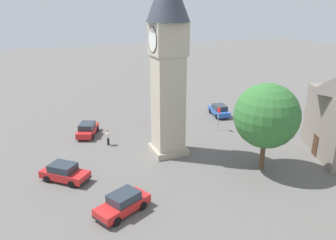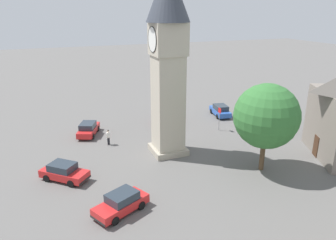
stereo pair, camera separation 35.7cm
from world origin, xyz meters
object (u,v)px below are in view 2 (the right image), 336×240
car_black_far (88,129)px  road_sign (219,115)px  clock_tower (168,48)px  car_white_side (64,172)px  car_silver_kerb (121,203)px  pedestrian (108,136)px  tree (266,116)px  car_blue_kerb (168,117)px  car_red_corner (220,110)px

car_black_far → road_sign: road_sign is taller
clock_tower → car_black_far: clock_tower is taller
clock_tower → car_black_far: 14.20m
car_black_far → car_white_side: bearing=-19.3°
car_silver_kerb → car_white_side: bearing=-151.1°
pedestrian → road_sign: 13.27m
car_white_side → tree: 18.01m
car_white_side → road_sign: 19.16m
car_silver_kerb → road_sign: size_ratio=1.59×
car_silver_kerb → pedestrian: size_ratio=2.63×
car_black_far → car_silver_kerb: bearing=0.3°
clock_tower → tree: (6.54, 6.59, -5.39)m
car_blue_kerb → car_black_far: 10.15m
car_blue_kerb → car_black_far: (0.74, -10.12, 0.00)m
tree → road_sign: tree is taller
car_blue_kerb → car_black_far: size_ratio=0.93×
car_red_corner → road_sign: size_ratio=1.55×
car_blue_kerb → tree: bearing=12.7°
car_black_far → tree: bearing=43.5°
car_black_far → car_red_corner: bearing=92.4°
pedestrian → tree: size_ratio=0.21×
pedestrian → car_red_corner: bearing=105.1°
car_blue_kerb → clock_tower: bearing=-21.0°
car_silver_kerb → tree: tree is taller
car_blue_kerb → car_silver_kerb: 19.57m
tree → car_black_far: bearing=-136.5°
car_blue_kerb → road_sign: road_sign is taller
car_black_far → road_sign: 15.43m
car_red_corner → car_black_far: 17.80m
clock_tower → car_white_side: size_ratio=4.31×
car_blue_kerb → car_black_far: bearing=-85.8°
car_silver_kerb → car_red_corner: size_ratio=1.02×
car_blue_kerb → tree: tree is taller
car_blue_kerb → car_white_side: same height
car_black_far → pedestrian: bearing=24.1°
pedestrian → car_silver_kerb: bearing=-7.1°
car_red_corner → car_silver_kerb: bearing=-46.5°
car_silver_kerb → car_white_side: (-6.30, -3.48, 0.00)m
clock_tower → car_red_corner: 16.86m
clock_tower → car_black_far: bearing=-138.0°
car_white_side → pedestrian: bearing=140.7°
car_white_side → road_sign: bearing=107.3°
car_white_side → tree: bearing=75.2°
clock_tower → pedestrian: 11.61m
car_white_side → car_red_corner: bearing=116.4°
car_silver_kerb → pedestrian: bearing=172.9°
clock_tower → pedestrian: size_ratio=10.68×
car_red_corner → tree: (14.97, -4.29, 4.35)m
tree → road_sign: bearing=172.4°
pedestrian → road_sign: road_sign is taller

